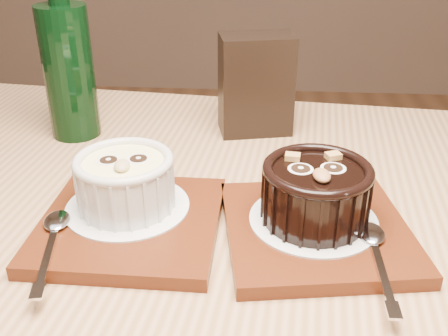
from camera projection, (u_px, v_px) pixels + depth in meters
The scene contains 11 objects.
table at pixel (217, 301), 0.58m from camera, with size 1.28×0.92×0.75m.
tray_left at pixel (131, 224), 0.54m from camera, with size 0.18×0.18×0.01m, color #54220E.
doily_left at pixel (128, 206), 0.55m from camera, with size 0.13×0.13×0.00m, color white.
ramekin_white at pixel (125, 180), 0.54m from camera, with size 0.10×0.10×0.06m.
spoon_left at pixel (51, 241), 0.49m from camera, with size 0.03×0.13×0.01m, color silver, non-canonical shape.
tray_right at pixel (316, 230), 0.53m from camera, with size 0.18×0.18×0.01m, color #54220E.
doily_right at pixel (313, 220), 0.53m from camera, with size 0.13×0.13×0.00m, color white.
ramekin_dark at pixel (316, 190), 0.51m from camera, with size 0.11×0.11×0.06m.
spoon_right at pixel (378, 255), 0.47m from camera, with size 0.03×0.13×0.01m, color silver, non-canonical shape.
condiment_stand at pixel (256, 85), 0.74m from camera, with size 0.10×0.06×0.14m, color black.
green_bottle at pixel (68, 67), 0.71m from camera, with size 0.07×0.07×0.26m.
Camera 1 is at (0.21, -0.52, 1.06)m, focal length 42.00 mm.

